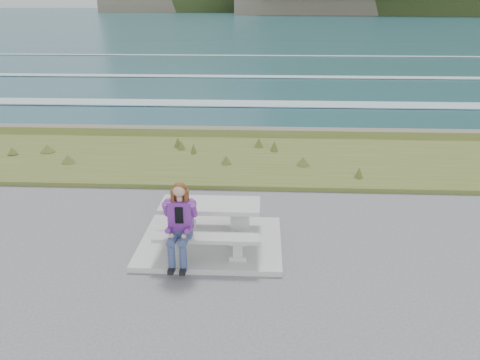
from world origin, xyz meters
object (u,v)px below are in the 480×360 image
object	(u,v)px
bench_landward	(206,241)
seated_woman	(180,235)
picnic_table	(210,212)
bench_seaward	(215,208)

from	to	relation	value
bench_landward	seated_woman	world-z (taller)	seated_woman
bench_landward	seated_woman	bearing A→B (deg)	-162.45
picnic_table	bench_seaward	distance (m)	0.74
bench_landward	bench_seaward	distance (m)	1.40
bench_seaward	seated_woman	xyz separation A→B (m)	(-0.42, -1.53, 0.17)
picnic_table	bench_seaward	world-z (taller)	picnic_table
seated_woman	bench_landward	bearing A→B (deg)	19.03
picnic_table	bench_landward	bearing A→B (deg)	-90.00
seated_woman	bench_seaward	bearing A→B (deg)	76.07
bench_seaward	seated_woman	size ratio (longest dim) A/B	1.28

